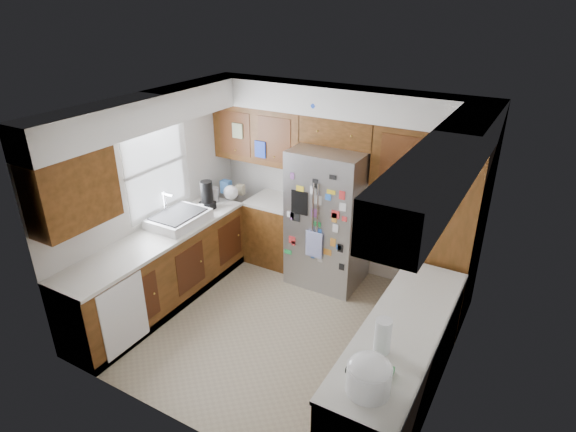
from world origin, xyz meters
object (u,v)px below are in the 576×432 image
object	(u,v)px
rice_cooker	(369,374)
paper_towel	(383,336)
fridge	(329,217)
pantry	(450,234)

from	to	relation	value
rice_cooker	paper_towel	size ratio (longest dim) A/B	1.11
fridge	rice_cooker	xyz separation A→B (m)	(1.50, -2.51, 0.17)
fridge	paper_towel	world-z (taller)	fridge
fridge	rice_cooker	distance (m)	2.93
rice_cooker	pantry	bearing A→B (deg)	89.99
pantry	paper_towel	xyz separation A→B (m)	(-0.06, -2.01, -0.01)
fridge	rice_cooker	size ratio (longest dim) A/B	5.44
pantry	rice_cooker	xyz separation A→B (m)	(-0.00, -2.45, -0.01)
fridge	pantry	bearing A→B (deg)	-2.06
paper_towel	pantry	bearing A→B (deg)	88.31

